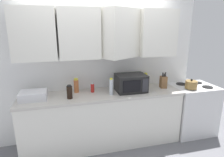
# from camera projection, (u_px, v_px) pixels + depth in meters

# --- Properties ---
(wall_back_with_cabinets) EXTENTS (3.44, 0.60, 2.60)m
(wall_back_with_cabinets) POSITION_uv_depth(u_px,v_px,m) (99.00, 49.00, 3.10)
(wall_back_with_cabinets) COLOR white
(wall_back_with_cabinets) RESTS_ON ground_plane
(counter_run) EXTENTS (2.57, 0.63, 0.90)m
(counter_run) POSITION_uv_depth(u_px,v_px,m) (103.00, 119.00, 3.18)
(counter_run) COLOR white
(counter_run) RESTS_ON ground_plane
(stove_range) EXTENTS (0.76, 0.64, 0.91)m
(stove_range) POSITION_uv_depth(u_px,v_px,m) (191.00, 109.00, 3.56)
(stove_range) COLOR silver
(stove_range) RESTS_ON ground_plane
(kettle) EXTENTS (0.20, 0.20, 0.17)m
(kettle) POSITION_uv_depth(u_px,v_px,m) (191.00, 85.00, 3.25)
(kettle) COLOR olive
(kettle) RESTS_ON stove_range
(microwave) EXTENTS (0.48, 0.37, 0.28)m
(microwave) POSITION_uv_depth(u_px,v_px,m) (131.00, 83.00, 3.13)
(microwave) COLOR black
(microwave) RESTS_ON counter_run
(dish_rack) EXTENTS (0.38, 0.30, 0.12)m
(dish_rack) POSITION_uv_depth(u_px,v_px,m) (33.00, 95.00, 2.80)
(dish_rack) COLOR silver
(dish_rack) RESTS_ON counter_run
(knife_block) EXTENTS (0.12, 0.13, 0.28)m
(knife_block) POSITION_uv_depth(u_px,v_px,m) (163.00, 82.00, 3.32)
(knife_block) COLOR brown
(knife_block) RESTS_ON counter_run
(bottle_soy_dark) EXTENTS (0.08, 0.08, 0.21)m
(bottle_soy_dark) POSITION_uv_depth(u_px,v_px,m) (70.00, 92.00, 2.82)
(bottle_soy_dark) COLOR black
(bottle_soy_dark) RESTS_ON counter_run
(bottle_spice_jar) EXTENTS (0.08, 0.08, 0.23)m
(bottle_spice_jar) POSITION_uv_depth(u_px,v_px,m) (76.00, 86.00, 3.08)
(bottle_spice_jar) COLOR #BC6638
(bottle_spice_jar) RESTS_ON counter_run
(bottle_red_sauce) EXTENTS (0.06, 0.06, 0.16)m
(bottle_red_sauce) POSITION_uv_depth(u_px,v_px,m) (92.00, 88.00, 3.10)
(bottle_red_sauce) COLOR red
(bottle_red_sauce) RESTS_ON counter_run
(bottle_yellow_mustard) EXTENTS (0.07, 0.07, 0.24)m
(bottle_yellow_mustard) POSITION_uv_depth(u_px,v_px,m) (145.00, 80.00, 3.42)
(bottle_yellow_mustard) COLOR gold
(bottle_yellow_mustard) RESTS_ON counter_run
(bottle_clear_tall) EXTENTS (0.06, 0.06, 0.27)m
(bottle_clear_tall) POSITION_uv_depth(u_px,v_px,m) (111.00, 87.00, 2.97)
(bottle_clear_tall) COLOR silver
(bottle_clear_tall) RESTS_ON counter_run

